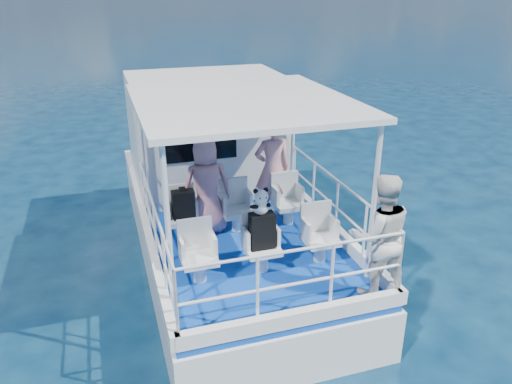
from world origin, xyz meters
TOP-DOWN VIEW (x-y plane):
  - ground at (0.00, 0.00)m, footprint 2000.00×2000.00m
  - hull at (0.00, 1.00)m, footprint 3.00×7.00m
  - deck at (0.00, 1.00)m, footprint 2.90×6.90m
  - cabin at (0.00, 2.30)m, footprint 2.85×2.00m
  - canopy at (0.00, -0.20)m, footprint 3.00×3.20m
  - canopy_posts at (0.00, -0.25)m, footprint 2.77×2.97m
  - railings at (0.00, -0.58)m, footprint 2.84×3.59m
  - seat_port_fwd at (-0.90, 0.20)m, footprint 0.48×0.46m
  - seat_center_fwd at (0.00, 0.20)m, footprint 0.48×0.46m
  - seat_stbd_fwd at (0.90, 0.20)m, footprint 0.48×0.46m
  - seat_port_aft at (-0.90, -1.10)m, footprint 0.48×0.46m
  - seat_center_aft at (0.00, -1.10)m, footprint 0.48×0.46m
  - seat_stbd_aft at (0.90, -1.10)m, footprint 0.48×0.46m
  - passenger_port_fwd at (-0.46, 0.33)m, footprint 0.63×0.47m
  - passenger_stbd_fwd at (0.74, 0.57)m, footprint 0.64×0.43m
  - passenger_stbd_aft at (1.25, -2.08)m, footprint 0.92×0.77m
  - backpack_port at (-0.88, 0.16)m, footprint 0.35×0.19m
  - backpack_center at (-0.01, -1.12)m, footprint 0.35×0.20m
  - compact_camera at (-0.88, 0.17)m, footprint 0.10×0.06m
  - panda at (-0.03, -1.11)m, footprint 0.24×0.20m

SIDE VIEW (x-z plane):
  - ground at x=0.00m, z-range 0.00..0.00m
  - hull at x=0.00m, z-range -0.80..0.80m
  - deck at x=0.00m, z-range 0.80..0.90m
  - seat_port_fwd at x=-0.90m, z-range 0.90..1.28m
  - seat_center_fwd at x=0.00m, z-range 0.90..1.28m
  - seat_stbd_fwd at x=0.90m, z-range 0.90..1.28m
  - seat_port_aft at x=-0.90m, z-range 0.90..1.28m
  - seat_center_aft at x=0.00m, z-range 0.90..1.28m
  - seat_stbd_aft at x=0.90m, z-range 0.90..1.28m
  - railings at x=0.00m, z-range 0.90..1.90m
  - backpack_port at x=-0.88m, z-range 1.28..1.73m
  - backpack_center at x=-0.01m, z-range 1.28..1.80m
  - passenger_port_fwd at x=-0.46m, z-range 0.90..2.51m
  - passenger_stbd_aft at x=1.25m, z-range 0.90..2.58m
  - compact_camera at x=-0.88m, z-range 1.73..1.79m
  - passenger_stbd_fwd at x=0.74m, z-range 0.90..2.64m
  - panda at x=-0.03m, z-range 1.80..2.17m
  - cabin at x=0.00m, z-range 0.90..3.10m
  - canopy_posts at x=0.00m, z-range 0.90..3.10m
  - canopy at x=0.00m, z-range 3.10..3.18m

